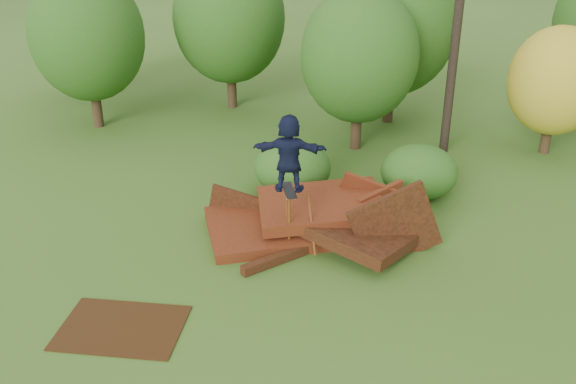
# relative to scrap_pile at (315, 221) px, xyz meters

# --- Properties ---
(ground) EXTENTS (240.00, 240.00, 0.00)m
(ground) POSITION_rel_scrap_pile_xyz_m (0.32, -3.00, -0.39)
(ground) COLOR #2D5116
(ground) RESTS_ON ground
(scrap_pile) EXTENTS (5.90, 3.96, 2.28)m
(scrap_pile) POSITION_rel_scrap_pile_xyz_m (0.00, 0.00, 0.00)
(scrap_pile) COLOR #491F0D
(scrap_pile) RESTS_ON ground
(grind_rail) EXTENTS (0.27, 0.61, 1.46)m
(grind_rail) POSITION_rel_scrap_pile_xyz_m (-0.54, -0.65, 0.46)
(grind_rail) COLOR brown
(grind_rail) RESTS_ON ground
(skateboard) EXTENTS (0.51, 0.89, 0.09)m
(skateboard) POSITION_rel_scrap_pile_xyz_m (-0.50, -0.77, 1.14)
(skateboard) COLOR black
(skateboard) RESTS_ON grind_rail
(skater) EXTENTS (1.67, 0.65, 1.76)m
(skater) POSITION_rel_scrap_pile_xyz_m (-0.50, -0.77, 2.03)
(skater) COLOR black
(skater) RESTS_ON skateboard
(flat_plate) EXTENTS (2.41, 1.78, 0.03)m
(flat_plate) POSITION_rel_scrap_pile_xyz_m (-3.14, -4.25, -0.38)
(flat_plate) COLOR #341D0B
(flat_plate) RESTS_ON ground
(tree_0) EXTENTS (3.81, 3.81, 5.37)m
(tree_0) POSITION_rel_scrap_pile_xyz_m (-8.65, 6.53, 2.78)
(tree_0) COLOR black
(tree_0) RESTS_ON ground
(tree_1) EXTENTS (4.10, 4.10, 5.71)m
(tree_1) POSITION_rel_scrap_pile_xyz_m (-4.56, 9.55, 2.95)
(tree_1) COLOR black
(tree_1) RESTS_ON ground
(tree_2) EXTENTS (3.63, 3.63, 5.12)m
(tree_2) POSITION_rel_scrap_pile_xyz_m (0.48, 6.01, 2.63)
(tree_2) COLOR black
(tree_2) RESTS_ON ground
(tree_3) EXTENTS (4.35, 4.35, 6.04)m
(tree_3) POSITION_rel_scrap_pile_xyz_m (1.41, 8.88, 3.14)
(tree_3) COLOR black
(tree_3) RESTS_ON ground
(tree_4) EXTENTS (2.90, 2.90, 4.00)m
(tree_4) POSITION_rel_scrap_pile_xyz_m (6.44, 6.68, 1.94)
(tree_4) COLOR black
(tree_4) RESTS_ON ground
(tree_6) EXTENTS (3.47, 3.47, 4.84)m
(tree_6) POSITION_rel_scrap_pile_xyz_m (-10.60, 10.03, 2.45)
(tree_6) COLOR black
(tree_6) RESTS_ON ground
(shrub_left) EXTENTS (2.12, 1.95, 1.47)m
(shrub_left) POSITION_rel_scrap_pile_xyz_m (-0.96, 2.36, 0.34)
(shrub_left) COLOR #184913
(shrub_left) RESTS_ON ground
(shrub_right) EXTENTS (2.07, 1.90, 1.46)m
(shrub_right) POSITION_rel_scrap_pile_xyz_m (2.45, 2.68, 0.34)
(shrub_right) COLOR #184913
(shrub_right) RESTS_ON ground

